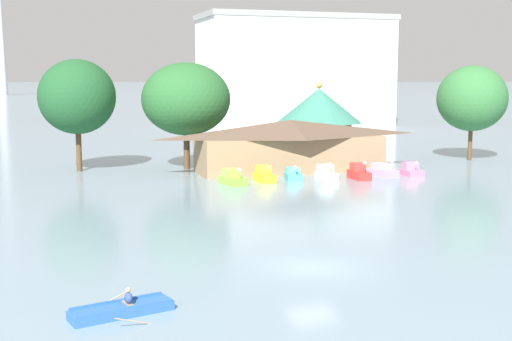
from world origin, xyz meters
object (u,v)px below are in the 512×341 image
at_px(pedal_boat_lime, 232,178).
at_px(pedal_boat_red, 359,173).
at_px(pedal_boat_cyan, 293,175).
at_px(shoreline_tree_mid, 186,99).
at_px(pedal_boat_white, 326,174).
at_px(shoreline_tree_right, 472,98).
at_px(pedal_boat_lavender, 382,171).
at_px(rowboat_with_rower, 122,310).
at_px(background_building_block, 295,71).
at_px(boathouse, 290,145).
at_px(shoreline_tree_tall_left, 77,97).
at_px(pedal_boat_yellow, 264,175).
at_px(green_roof_pavilion, 319,119).
at_px(pedal_boat_pink, 411,170).

xyz_separation_m(pedal_boat_lime, pedal_boat_red, (12.13, -0.52, 0.05)).
height_order(pedal_boat_cyan, shoreline_tree_mid, shoreline_tree_mid).
distance_m(pedal_boat_white, shoreline_tree_right, 24.36).
height_order(pedal_boat_lavender, shoreline_tree_mid, shoreline_tree_mid).
relative_size(rowboat_with_rower, background_building_block, 0.12).
bearing_deg(background_building_block, rowboat_with_rower, -114.86).
relative_size(pedal_boat_red, boathouse, 0.14).
relative_size(shoreline_tree_mid, shoreline_tree_right, 1.02).
xyz_separation_m(boathouse, shoreline_tree_tall_left, (-20.14, 6.82, 4.75)).
relative_size(pedal_boat_lavender, shoreline_tree_mid, 0.30).
relative_size(pedal_boat_lavender, boathouse, 0.16).
height_order(pedal_boat_white, pedal_boat_lavender, pedal_boat_lavender).
distance_m(pedal_boat_white, shoreline_tree_mid, 16.98).
distance_m(pedal_boat_yellow, background_building_block, 71.03).
relative_size(pedal_boat_yellow, pedal_boat_red, 0.99).
bearing_deg(green_roof_pavilion, shoreline_tree_mid, -164.49).
bearing_deg(boathouse, rowboat_with_rower, -119.86).
height_order(shoreline_tree_mid, shoreline_tree_right, shoreline_tree_mid).
bearing_deg(green_roof_pavilion, pedal_boat_white, -110.72).
height_order(rowboat_with_rower, pedal_boat_lavender, pedal_boat_lavender).
height_order(shoreline_tree_tall_left, shoreline_tree_right, shoreline_tree_tall_left).
distance_m(pedal_boat_cyan, pedal_boat_red, 6.17).
distance_m(pedal_boat_cyan, pedal_boat_pink, 11.85).
bearing_deg(pedal_boat_cyan, pedal_boat_yellow, -75.19).
relative_size(pedal_boat_cyan, boathouse, 0.13).
distance_m(rowboat_with_rower, background_building_block, 106.30).
bearing_deg(pedal_boat_pink, shoreline_tree_mid, -119.33).
bearing_deg(shoreline_tree_tall_left, boathouse, -18.72).
relative_size(rowboat_with_rower, pedal_boat_yellow, 1.55).
bearing_deg(pedal_boat_lime, shoreline_tree_tall_left, -150.90).
height_order(pedal_boat_pink, boathouse, boathouse).
bearing_deg(pedal_boat_lime, pedal_boat_lavender, 76.72).
height_order(pedal_boat_yellow, pedal_boat_cyan, pedal_boat_yellow).
bearing_deg(rowboat_with_rower, shoreline_tree_mid, -119.58).
height_order(boathouse, shoreline_tree_tall_left, shoreline_tree_tall_left).
distance_m(pedal_boat_lime, pedal_boat_yellow, 3.26).
distance_m(pedal_boat_lavender, boathouse, 9.58).
relative_size(pedal_boat_white, pedal_boat_red, 0.81).
bearing_deg(pedal_boat_lavender, rowboat_with_rower, -58.07).
xyz_separation_m(pedal_boat_lime, shoreline_tree_tall_left, (-12.38, 12.95, 6.93)).
xyz_separation_m(pedal_boat_cyan, pedal_boat_lavender, (8.94, -0.55, 0.03)).
bearing_deg(boathouse, pedal_boat_pink, -31.33).
relative_size(pedal_boat_red, background_building_block, 0.08).
bearing_deg(pedal_boat_cyan, green_roof_pavilion, 159.37).
xyz_separation_m(pedal_boat_yellow, shoreline_tree_right, (27.43, 7.96, 6.43)).
relative_size(green_roof_pavilion, shoreline_tree_right, 0.93).
relative_size(pedal_boat_yellow, shoreline_tree_mid, 0.26).
relative_size(pedal_boat_white, shoreline_tree_right, 0.21).
bearing_deg(pedal_boat_yellow, pedal_boat_pink, 85.89).
bearing_deg(pedal_boat_white, shoreline_tree_mid, -134.43).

